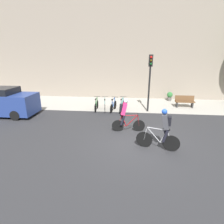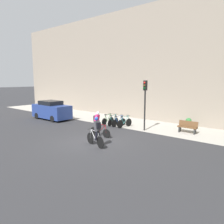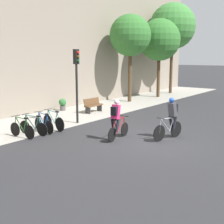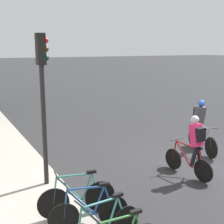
% 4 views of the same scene
% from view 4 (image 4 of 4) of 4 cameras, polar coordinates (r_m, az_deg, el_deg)
% --- Properties ---
extents(ground, '(200.00, 200.00, 0.00)m').
position_cam_4_polar(ground, '(10.42, 16.86, -8.56)').
color(ground, '#2B2B2D').
extents(cyclist_pink, '(1.71, 0.49, 1.75)m').
position_cam_4_polar(cyclist_pink, '(8.75, 14.77, -5.80)').
color(cyclist_pink, black).
rests_on(cyclist_pink, ground).
extents(cyclist_grey, '(1.77, 0.59, 1.79)m').
position_cam_4_polar(cyclist_grey, '(11.03, 15.83, -2.23)').
color(cyclist_grey, black).
rests_on(cyclist_grey, ground).
extents(parked_bike_2, '(0.46, 1.60, 0.94)m').
position_cam_4_polar(parked_bike_2, '(6.43, -4.21, -17.59)').
color(parked_bike_2, black).
rests_on(parked_bike_2, ground).
extents(parked_bike_3, '(0.46, 1.68, 0.97)m').
position_cam_4_polar(parked_bike_3, '(6.92, -6.36, -15.18)').
color(parked_bike_3, black).
rests_on(parked_bike_3, ground).
extents(traffic_light_pole, '(0.26, 0.30, 3.87)m').
position_cam_4_polar(traffic_light_pole, '(7.92, -12.57, 5.22)').
color(traffic_light_pole, black).
rests_on(traffic_light_pole, ground).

